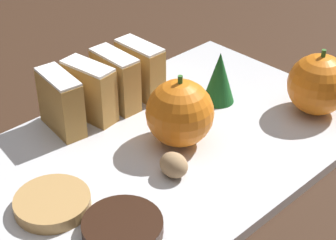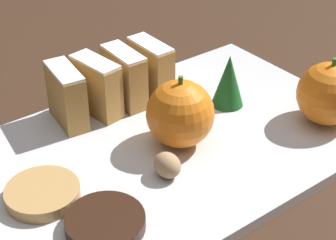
{
  "view_description": "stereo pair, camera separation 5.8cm",
  "coord_description": "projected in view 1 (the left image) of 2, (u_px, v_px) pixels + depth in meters",
  "views": [
    {
      "loc": [
        0.35,
        -0.34,
        0.36
      ],
      "look_at": [
        0.0,
        0.0,
        0.04
      ],
      "focal_mm": 60.0,
      "sensor_mm": 36.0,
      "label": 1
    },
    {
      "loc": [
        0.39,
        -0.3,
        0.36
      ],
      "look_at": [
        0.0,
        0.0,
        0.04
      ],
      "focal_mm": 60.0,
      "sensor_mm": 36.0,
      "label": 2
    }
  ],
  "objects": [
    {
      "name": "stollen_slice_third",
      "position": [
        115.0,
        80.0,
        0.65
      ],
      "size": [
        0.06,
        0.03,
        0.07
      ],
      "color": "#B28442",
      "rests_on": "serving_platter"
    },
    {
      "name": "stollen_slice_front",
      "position": [
        61.0,
        103.0,
        0.61
      ],
      "size": [
        0.07,
        0.03,
        0.07
      ],
      "color": "#B28442",
      "rests_on": "serving_platter"
    },
    {
      "name": "chocolate_cookie",
      "position": [
        123.0,
        227.0,
        0.49
      ],
      "size": [
        0.07,
        0.07,
        0.01
      ],
      "color": "black",
      "rests_on": "serving_platter"
    },
    {
      "name": "walnut",
      "position": [
        174.0,
        165.0,
        0.55
      ],
      "size": [
        0.03,
        0.03,
        0.03
      ],
      "color": "tan",
      "rests_on": "serving_platter"
    },
    {
      "name": "serving_platter",
      "position": [
        168.0,
        148.0,
        0.61
      ],
      "size": [
        0.28,
        0.45,
        0.01
      ],
      "color": "silver",
      "rests_on": "ground_plane"
    },
    {
      "name": "gingerbread_cookie",
      "position": [
        50.0,
        201.0,
        0.52
      ],
      "size": [
        0.07,
        0.07,
        0.01
      ],
      "color": "tan",
      "rests_on": "serving_platter"
    },
    {
      "name": "stollen_slice_fourth",
      "position": [
        140.0,
        70.0,
        0.67
      ],
      "size": [
        0.06,
        0.03,
        0.07
      ],
      "color": "#B28442",
      "rests_on": "serving_platter"
    },
    {
      "name": "evergreen_sprig",
      "position": [
        219.0,
        77.0,
        0.66
      ],
      "size": [
        0.04,
        0.04,
        0.06
      ],
      "color": "#195623",
      "rests_on": "serving_platter"
    },
    {
      "name": "ground_plane",
      "position": [
        168.0,
        152.0,
        0.61
      ],
      "size": [
        6.0,
        6.0,
        0.0
      ],
      "primitive_type": "plane",
      "color": "#382316"
    },
    {
      "name": "orange_far",
      "position": [
        180.0,
        113.0,
        0.59
      ],
      "size": [
        0.07,
        0.07,
        0.08
      ],
      "color": "orange",
      "rests_on": "serving_platter"
    },
    {
      "name": "orange_near",
      "position": [
        318.0,
        84.0,
        0.64
      ],
      "size": [
        0.07,
        0.07,
        0.08
      ],
      "color": "orange",
      "rests_on": "serving_platter"
    },
    {
      "name": "stollen_slice_second",
      "position": [
        90.0,
        91.0,
        0.63
      ],
      "size": [
        0.07,
        0.03,
        0.07
      ],
      "color": "#B28442",
      "rests_on": "serving_platter"
    }
  ]
}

